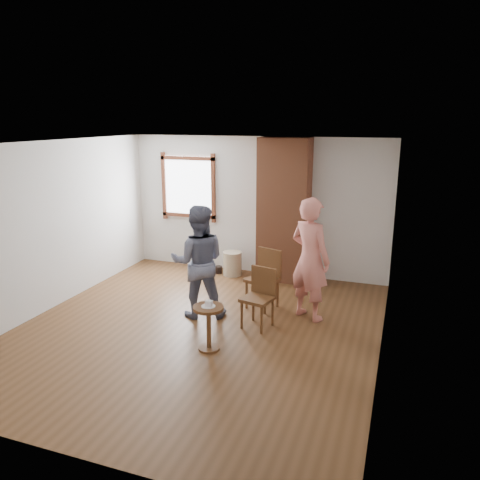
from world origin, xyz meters
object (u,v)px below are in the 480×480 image
object	(u,v)px
dining_chair_right	(260,294)
side_table	(209,321)
person_pink	(310,259)
man	(198,262)
stoneware_crock	(232,263)
dining_chair_left	(265,275)

from	to	relation	value
dining_chair_right	side_table	size ratio (longest dim) A/B	1.43
person_pink	dining_chair_right	bearing A→B (deg)	68.52
dining_chair_right	person_pink	world-z (taller)	person_pink
man	person_pink	world-z (taller)	person_pink
stoneware_crock	side_table	distance (m)	3.00
dining_chair_right	man	xyz separation A→B (m)	(-0.97, 0.04, 0.37)
stoneware_crock	dining_chair_left	world-z (taller)	dining_chair_left
stoneware_crock	dining_chair_right	world-z (taller)	dining_chair_right
dining_chair_right	side_table	distance (m)	1.01
dining_chair_left	person_pink	bearing A→B (deg)	4.14
dining_chair_right	person_pink	bearing A→B (deg)	53.17
side_table	person_pink	size ratio (longest dim) A/B	0.33
dining_chair_left	man	xyz separation A→B (m)	(-0.84, -0.67, 0.33)
dining_chair_left	dining_chair_right	world-z (taller)	dining_chair_left
dining_chair_left	dining_chair_right	distance (m)	0.72
stoneware_crock	dining_chair_left	bearing A→B (deg)	-51.03
side_table	man	world-z (taller)	man
dining_chair_left	man	world-z (taller)	man
stoneware_crock	side_table	world-z (taller)	side_table
stoneware_crock	man	bearing A→B (deg)	-84.52
dining_chair_left	side_table	world-z (taller)	dining_chair_left
dining_chair_right	person_pink	distance (m)	0.91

